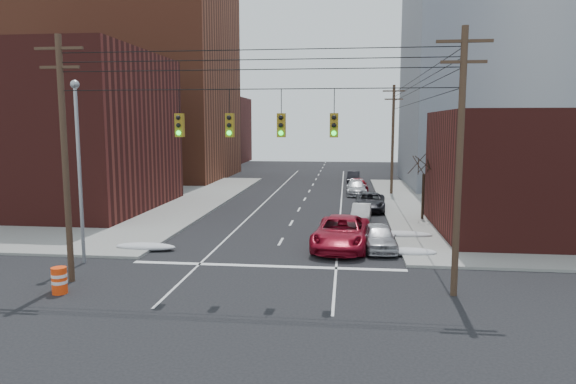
% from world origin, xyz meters
% --- Properties ---
extents(ground, '(160.00, 160.00, 0.00)m').
position_xyz_m(ground, '(0.00, 0.00, 0.00)').
color(ground, black).
rests_on(ground, ground).
extents(sidewalk_nw, '(40.00, 40.00, 0.15)m').
position_xyz_m(sidewalk_nw, '(-27.00, 27.00, 0.07)').
color(sidewalk_nw, gray).
rests_on(sidewalk_nw, ground).
extents(building_brick_tall, '(24.00, 20.00, 30.00)m').
position_xyz_m(building_brick_tall, '(-24.00, 48.00, 15.00)').
color(building_brick_tall, brown).
rests_on(building_brick_tall, ground).
extents(building_brick_near, '(20.00, 16.00, 13.00)m').
position_xyz_m(building_brick_near, '(-22.00, 22.00, 6.50)').
color(building_brick_near, '#4C1A17').
rests_on(building_brick_near, ground).
extents(building_brick_far, '(22.00, 18.00, 12.00)m').
position_xyz_m(building_brick_far, '(-26.00, 74.00, 6.00)').
color(building_brick_far, '#4C1A17').
rests_on(building_brick_far, ground).
extents(building_office, '(22.00, 20.00, 25.00)m').
position_xyz_m(building_office, '(22.00, 44.00, 12.50)').
color(building_office, gray).
rests_on(building_office, ground).
extents(building_glass, '(20.00, 18.00, 22.00)m').
position_xyz_m(building_glass, '(24.00, 70.00, 11.00)').
color(building_glass, gray).
rests_on(building_glass, ground).
extents(building_storefront, '(16.00, 12.00, 8.00)m').
position_xyz_m(building_storefront, '(18.00, 16.00, 4.00)').
color(building_storefront, '#4C1A17').
rests_on(building_storefront, ground).
extents(utility_pole_left, '(2.20, 0.28, 11.00)m').
position_xyz_m(utility_pole_left, '(-8.50, 3.00, 5.78)').
color(utility_pole_left, '#473323').
rests_on(utility_pole_left, ground).
extents(utility_pole_right, '(2.20, 0.28, 11.00)m').
position_xyz_m(utility_pole_right, '(8.50, 3.00, 5.78)').
color(utility_pole_right, '#473323').
rests_on(utility_pole_right, ground).
extents(utility_pole_far, '(2.20, 0.28, 11.00)m').
position_xyz_m(utility_pole_far, '(8.50, 34.00, 5.78)').
color(utility_pole_far, '#473323').
rests_on(utility_pole_far, ground).
extents(traffic_signals, '(17.00, 0.42, 2.02)m').
position_xyz_m(traffic_signals, '(0.10, 2.97, 7.17)').
color(traffic_signals, black).
rests_on(traffic_signals, ground).
extents(street_light, '(0.44, 0.44, 9.32)m').
position_xyz_m(street_light, '(-9.50, 6.00, 5.54)').
color(street_light, gray).
rests_on(street_light, ground).
extents(bare_tree, '(2.09, 2.20, 4.93)m').
position_xyz_m(bare_tree, '(9.59, 20.00, 2.32)').
color(bare_tree, black).
rests_on(bare_tree, ground).
extents(snow_nw, '(3.50, 1.08, 0.42)m').
position_xyz_m(snow_nw, '(-7.40, 9.00, 0.21)').
color(snow_nw, silver).
rests_on(snow_nw, ground).
extents(snow_ne, '(3.00, 1.08, 0.42)m').
position_xyz_m(snow_ne, '(7.40, 9.50, 0.21)').
color(snow_ne, silver).
rests_on(snow_ne, ground).
extents(snow_east_far, '(4.00, 1.08, 0.42)m').
position_xyz_m(snow_east_far, '(7.40, 14.00, 0.21)').
color(snow_east_far, silver).
rests_on(snow_east_far, ground).
extents(red_pickup, '(3.60, 6.81, 1.82)m').
position_xyz_m(red_pickup, '(3.70, 10.80, 0.91)').
color(red_pickup, maroon).
rests_on(red_pickup, ground).
extents(parked_car_a, '(2.02, 4.50, 1.50)m').
position_xyz_m(parked_car_a, '(5.85, 10.57, 0.75)').
color(parked_car_a, '#B7B7BC').
rests_on(parked_car_a, ground).
extents(parked_car_b, '(1.64, 3.94, 1.27)m').
position_xyz_m(parked_car_b, '(5.08, 19.34, 0.63)').
color(parked_car_b, silver).
rests_on(parked_car_b, ground).
extents(parked_car_c, '(2.75, 5.43, 1.47)m').
position_xyz_m(parked_car_c, '(5.92, 24.15, 0.74)').
color(parked_car_c, black).
rests_on(parked_car_c, ground).
extents(parked_car_d, '(2.14, 4.98, 1.43)m').
position_xyz_m(parked_car_d, '(4.95, 33.52, 0.71)').
color(parked_car_d, '#AEAEB3').
rests_on(parked_car_d, ground).
extents(parked_car_e, '(2.24, 4.39, 1.43)m').
position_xyz_m(parked_car_e, '(5.22, 36.81, 0.72)').
color(parked_car_e, maroon).
rests_on(parked_car_e, ground).
extents(parked_car_f, '(1.67, 4.19, 1.35)m').
position_xyz_m(parked_car_f, '(4.80, 45.00, 0.68)').
color(parked_car_f, black).
rests_on(parked_car_f, ground).
extents(lot_car_a, '(3.95, 1.52, 1.29)m').
position_xyz_m(lot_car_a, '(-14.56, 19.60, 0.79)').
color(lot_car_a, silver).
rests_on(lot_car_a, sidewalk_nw).
extents(lot_car_b, '(5.30, 3.02, 1.39)m').
position_xyz_m(lot_car_b, '(-14.62, 29.23, 0.85)').
color(lot_car_b, '#ABABAF').
rests_on(lot_car_b, sidewalk_nw).
extents(lot_car_c, '(5.47, 3.04, 1.50)m').
position_xyz_m(lot_car_c, '(-17.59, 20.98, 0.90)').
color(lot_car_c, black).
rests_on(lot_car_c, sidewalk_nw).
extents(lot_car_d, '(4.08, 2.25, 1.32)m').
position_xyz_m(lot_car_d, '(-18.51, 26.91, 0.81)').
color(lot_car_d, '#A6A6AB').
rests_on(lot_car_d, sidewalk_nw).
extents(construction_barrel, '(0.68, 0.68, 1.14)m').
position_xyz_m(construction_barrel, '(-8.10, 1.33, 0.59)').
color(construction_barrel, '#FF3E0D').
rests_on(construction_barrel, ground).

